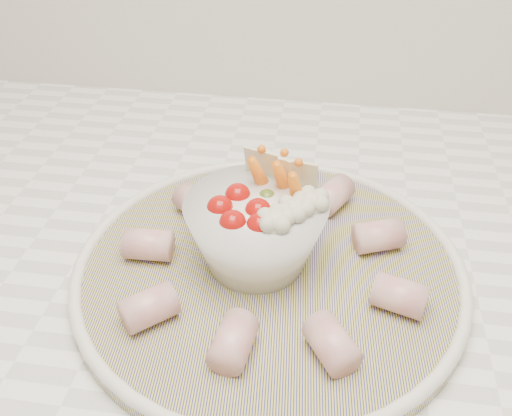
# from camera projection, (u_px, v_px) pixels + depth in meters

# --- Properties ---
(serving_platter) EXTENTS (0.41, 0.41, 0.02)m
(serving_platter) POSITION_uv_depth(u_px,v_px,m) (269.00, 269.00, 0.55)
(serving_platter) COLOR navy
(serving_platter) RESTS_ON kitchen_counter
(veggie_bowl) EXTENTS (0.13, 0.13, 0.10)m
(veggie_bowl) POSITION_uv_depth(u_px,v_px,m) (258.00, 229.00, 0.53)
(veggie_bowl) COLOR white
(veggie_bowl) RESTS_ON serving_platter
(cured_meat_rolls) EXTENTS (0.29, 0.28, 0.03)m
(cured_meat_rolls) POSITION_uv_depth(u_px,v_px,m) (270.00, 253.00, 0.54)
(cured_meat_rolls) COLOR #BD565E
(cured_meat_rolls) RESTS_ON serving_platter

